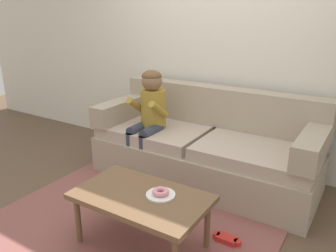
% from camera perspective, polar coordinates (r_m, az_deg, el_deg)
% --- Properties ---
extents(ground, '(10.00, 10.00, 0.00)m').
position_cam_1_polar(ground, '(3.10, -3.37, -14.01)').
color(ground, brown).
extents(wall_back, '(8.00, 0.10, 2.80)m').
position_cam_1_polar(wall_back, '(3.84, 8.75, 14.44)').
color(wall_back, silver).
rests_on(wall_back, ground).
extents(area_rug, '(2.23, 1.63, 0.01)m').
position_cam_1_polar(area_rug, '(2.94, -6.30, -16.10)').
color(area_rug, brown).
rests_on(area_rug, ground).
extents(couch, '(2.23, 0.90, 0.91)m').
position_cam_1_polar(couch, '(3.54, 6.26, -3.66)').
color(couch, tan).
rests_on(couch, ground).
extents(coffee_table, '(0.96, 0.57, 0.43)m').
position_cam_1_polar(coffee_table, '(2.53, -4.44, -12.18)').
color(coffee_table, brown).
rests_on(coffee_table, ground).
extents(person_child, '(0.34, 0.58, 1.10)m').
position_cam_1_polar(person_child, '(3.52, -3.17, 2.15)').
color(person_child, olive).
rests_on(person_child, ground).
extents(plate, '(0.21, 0.21, 0.01)m').
position_cam_1_polar(plate, '(2.48, -1.23, -11.34)').
color(plate, white).
rests_on(plate, coffee_table).
extents(donut, '(0.17, 0.17, 0.04)m').
position_cam_1_polar(donut, '(2.47, -1.23, -10.83)').
color(donut, pink).
rests_on(donut, plate).
extents(toy_controller, '(0.23, 0.09, 0.05)m').
position_cam_1_polar(toy_controller, '(2.78, 9.69, -18.06)').
color(toy_controller, red).
rests_on(toy_controller, ground).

